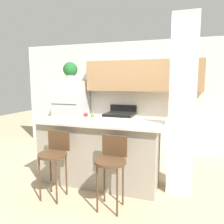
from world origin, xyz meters
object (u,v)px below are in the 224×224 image
(bar_stool_left, at_px, (54,154))
(fruit_bowl, at_px, (89,118))
(potted_plant_on_fridge, at_px, (70,70))
(bar_stool_right, at_px, (111,161))
(stove_range, at_px, (120,132))
(refrigerator, at_px, (71,115))

(bar_stool_left, height_order, fruit_bowl, fruit_bowl)
(potted_plant_on_fridge, bearing_deg, fruit_bowl, -52.68)
(bar_stool_right, relative_size, potted_plant_on_fridge, 2.10)
(bar_stool_left, bearing_deg, fruit_bowl, 70.46)
(stove_range, bearing_deg, bar_stool_right, -76.47)
(refrigerator, height_order, bar_stool_right, refrigerator)
(bar_stool_right, distance_m, fruit_bowl, 0.99)
(refrigerator, distance_m, bar_stool_left, 2.37)
(bar_stool_right, bearing_deg, refrigerator, 128.95)
(stove_range, bearing_deg, potted_plant_on_fridge, -177.31)
(potted_plant_on_fridge, xyz_separation_m, fruit_bowl, (1.15, -1.51, -0.84))
(bar_stool_right, height_order, potted_plant_on_fridge, potted_plant_on_fridge)
(refrigerator, xyz_separation_m, fruit_bowl, (1.15, -1.51, 0.23))
(stove_range, xyz_separation_m, fruit_bowl, (-0.07, -1.57, 0.59))
(bar_stool_left, distance_m, fruit_bowl, 0.82)
(bar_stool_left, xyz_separation_m, fruit_bowl, (0.24, 0.66, 0.42))
(refrigerator, relative_size, bar_stool_left, 1.76)
(fruit_bowl, bearing_deg, potted_plant_on_fridge, 127.32)
(stove_range, distance_m, bar_stool_left, 2.26)
(refrigerator, xyz_separation_m, stove_range, (1.22, 0.06, -0.36))
(refrigerator, relative_size, fruit_bowl, 6.01)
(refrigerator, height_order, fruit_bowl, refrigerator)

